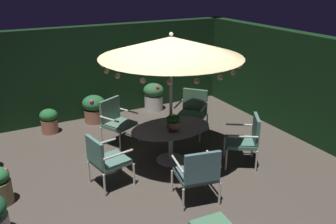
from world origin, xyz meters
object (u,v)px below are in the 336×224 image
patio_chair_east (247,137)px  potted_plant_back_right (49,120)px  patio_chair_north (105,158)px  centerpiece_planter (173,121)px  patio_chair_south (116,119)px  patio_dining_table (171,134)px  patio_chair_northeast (198,172)px  potted_plant_back_left (154,96)px  potted_plant_left_near (94,108)px  patio_chair_southeast (193,110)px  patio_umbrella (171,47)px

patio_chair_east → potted_plant_back_right: 4.46m
patio_chair_north → patio_chair_east: size_ratio=0.95×
centerpiece_planter → patio_chair_south: bearing=112.7°
patio_chair_east → patio_dining_table: bearing=147.3°
centerpiece_planter → patio_chair_northeast: centerpiece_planter is taller
potted_plant_back_right → potted_plant_back_left: potted_plant_back_left is taller
patio_chair_east → potted_plant_back_left: size_ratio=1.36×
patio_chair_north → potted_plant_left_near: 2.99m
patio_chair_southeast → patio_umbrella: bearing=-138.4°
patio_chair_northeast → patio_chair_east: size_ratio=0.98×
patio_chair_north → patio_chair_south: 1.72m
centerpiece_planter → potted_plant_back_right: 3.26m
potted_plant_back_left → patio_umbrella: bearing=-109.1°
patio_umbrella → potted_plant_left_near: (-0.72, 2.64, -1.88)m
patio_umbrella → patio_chair_north: size_ratio=2.76×
patio_chair_south → potted_plant_back_left: patio_chair_south is taller
patio_chair_northeast → patio_chair_south: patio_chair_south is taller
patio_chair_southeast → potted_plant_back_right: (-2.90, 1.54, -0.26)m
patio_dining_table → patio_chair_northeast: 1.43m
patio_chair_northeast → potted_plant_back_right: (-1.55, 3.90, -0.24)m
patio_chair_east → patio_chair_northeast: bearing=-156.8°
patio_dining_table → potted_plant_back_right: (-1.83, 2.49, -0.27)m
patio_chair_east → patio_chair_southeast: bearing=94.3°
potted_plant_left_near → potted_plant_back_right: bearing=-172.3°
potted_plant_left_near → patio_chair_north: bearing=-103.2°
patio_dining_table → patio_chair_east: size_ratio=1.60×
potted_plant_back_left → patio_chair_north: bearing=-128.1°
potted_plant_left_near → potted_plant_back_right: size_ratio=1.19×
patio_chair_north → patio_chair_east: (2.61, -0.51, 0.02)m
patio_umbrella → patio_chair_northeast: size_ratio=2.67×
patio_chair_north → patio_chair_south: (0.76, 1.54, 0.01)m
patio_dining_table → patio_umbrella: patio_umbrella is taller
patio_umbrella → patio_chair_southeast: patio_umbrella is taller
patio_umbrella → centerpiece_planter: patio_umbrella is taller
centerpiece_planter → potted_plant_left_near: (-0.68, 2.81, -0.55)m
patio_dining_table → patio_chair_east: patio_chair_east is taller
patio_umbrella → patio_chair_northeast: bearing=-101.0°
patio_dining_table → centerpiece_planter: centerpiece_planter is taller
patio_dining_table → potted_plant_left_near: 2.75m
patio_dining_table → patio_umbrella: bearing=77.2°
patio_chair_north → patio_chair_south: bearing=63.9°
potted_plant_back_right → centerpiece_planter: bearing=-56.2°
patio_chair_northeast → patio_umbrella: bearing=79.0°
patio_chair_northeast → potted_plant_left_near: bearing=96.3°
patio_chair_east → patio_chair_south: 2.76m
patio_chair_south → potted_plant_back_left: size_ratio=1.34×
patio_chair_northeast → patio_chair_southeast: 2.72m
potted_plant_left_near → potted_plant_back_left: size_ratio=0.93×
patio_dining_table → patio_chair_northeast: patio_chair_northeast is taller
patio_chair_southeast → potted_plant_back_left: patio_chair_southeast is taller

